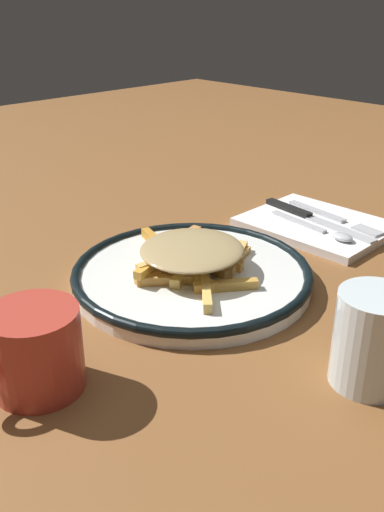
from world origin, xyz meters
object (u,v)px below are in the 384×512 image
object	(u,v)px
plate	(192,274)
knife	(308,216)
water_glass	(372,339)
spoon	(324,231)
fries_heap	(192,257)
fork	(333,218)
napkin	(317,225)
coffee_mug	(35,350)

from	to	relation	value
plate	knife	xyz separation A→B (m)	(-0.27, -0.01, 0.00)
water_glass	spoon	bearing A→B (deg)	-139.48
fries_heap	water_glass	xyz separation A→B (m)	(0.02, 0.26, 0.01)
fries_heap	spoon	size ratio (longest dim) A/B	1.44
fries_heap	spoon	bearing A→B (deg)	170.24
fries_heap	knife	xyz separation A→B (m)	(-0.27, -0.01, -0.02)
fries_heap	fork	world-z (taller)	fries_heap
knife	fries_heap	bearing A→B (deg)	2.90
fries_heap	napkin	size ratio (longest dim) A/B	1.05
water_glass	plate	bearing A→B (deg)	-94.64
plate	water_glass	distance (m)	0.26
fork	spoon	distance (m)	0.06
plate	coffee_mug	distance (m)	0.25
water_glass	knife	bearing A→B (deg)	-136.82
knife	napkin	bearing A→B (deg)	83.12
fries_heap	fork	bearing A→B (deg)	176.58
fries_heap	water_glass	distance (m)	0.26
fork	water_glass	bearing A→B (deg)	37.46
fork	spoon	size ratio (longest dim) A/B	1.16
spoon	fries_heap	bearing A→B (deg)	-9.76
napkin	coffee_mug	distance (m)	0.51
fries_heap	coffee_mug	distance (m)	0.25
napkin	knife	xyz separation A→B (m)	(-0.00, -0.02, 0.01)
knife	water_glass	size ratio (longest dim) A/B	2.27
plate	napkin	size ratio (longest dim) A/B	1.44
spoon	coffee_mug	world-z (taller)	coffee_mug
fork	spoon	xyz separation A→B (m)	(0.06, 0.02, 0.00)
coffee_mug	fries_heap	bearing A→B (deg)	-169.06
plate	spoon	bearing A→B (deg)	170.05
knife	spoon	world-z (taller)	spoon
fork	knife	bearing A→B (deg)	-51.98
spoon	knife	bearing A→B (deg)	-122.81
fork	knife	distance (m)	0.04
napkin	fork	world-z (taller)	fork
plate	knife	bearing A→B (deg)	-177.25
plate	spoon	world-z (taller)	plate
fork	spoon	world-z (taller)	spoon
water_glass	napkin	bearing A→B (deg)	-138.65
plate	napkin	xyz separation A→B (m)	(-0.26, 0.01, -0.01)
coffee_mug	water_glass	bearing A→B (deg)	137.21
napkin	fork	size ratio (longest dim) A/B	1.18
knife	coffee_mug	distance (m)	0.52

